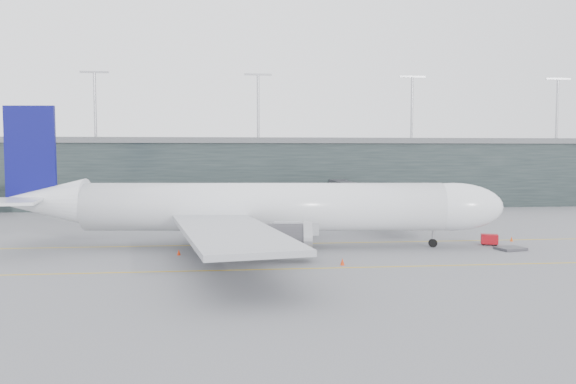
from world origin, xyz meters
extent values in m
plane|color=slate|center=(0.00, 0.00, 0.00)|extent=(320.00, 320.00, 0.00)
cube|color=gold|center=(0.00, -4.00, 0.01)|extent=(160.00, 0.25, 0.02)
cube|color=gold|center=(0.00, -20.00, 0.01)|extent=(160.00, 0.25, 0.02)
cube|color=gold|center=(5.00, 20.00, 0.01)|extent=(0.25, 60.00, 0.02)
cube|color=black|center=(0.00, 58.00, 7.00)|extent=(240.00, 35.00, 14.00)
cube|color=#57595C|center=(0.00, 58.00, 14.60)|extent=(240.00, 36.00, 1.20)
cylinder|color=#9E9EA3|center=(-30.00, 48.00, 22.00)|extent=(0.60, 0.60, 14.00)
cylinder|color=#9E9EA3|center=(5.00, 48.00, 22.00)|extent=(0.60, 0.60, 14.00)
cylinder|color=#9E9EA3|center=(40.00, 48.00, 22.00)|extent=(0.60, 0.60, 14.00)
cylinder|color=#9E9EA3|center=(75.00, 48.00, 22.00)|extent=(0.60, 0.60, 14.00)
cylinder|color=white|center=(2.85, -6.46, 5.17)|extent=(45.25, 10.56, 6.05)
ellipsoid|color=white|center=(26.62, -8.88, 5.17)|extent=(13.25, 7.30, 6.05)
cone|color=white|center=(-24.80, -3.65, 5.85)|extent=(11.26, 6.86, 5.81)
cube|color=#9A9CA2|center=(1.88, -6.36, 2.83)|extent=(16.02, 6.43, 1.95)
cube|color=black|center=(30.31, -9.26, 6.14)|extent=(2.43, 3.13, 0.78)
cube|color=#9A9CA2|center=(-1.59, -21.21, 4.19)|extent=(13.64, 29.39, 0.54)
cylinder|color=#38373C|center=(3.85, -15.88, 2.54)|extent=(7.14, 4.09, 3.41)
cube|color=#9A9CA2|center=(1.47, 8.87, 4.19)|extent=(18.66, 29.52, 0.54)
cylinder|color=#38373C|center=(5.73, 2.56, 2.54)|extent=(7.14, 4.09, 3.41)
cube|color=#0A0B5A|center=(-26.26, -3.50, 12.00)|extent=(6.36, 1.13, 11.70)
cube|color=white|center=(-26.32, -8.89, 6.34)|extent=(6.70, 9.52, 0.34)
cube|color=white|center=(-25.23, 1.78, 6.34)|extent=(8.13, 10.11, 0.34)
cylinder|color=black|center=(24.20, -8.63, 0.54)|extent=(1.11, 0.50, 1.07)
cylinder|color=#9E9EA3|center=(24.20, -8.63, 1.27)|extent=(0.29, 0.29, 2.54)
cylinder|color=black|center=(-1.50, -10.73, 0.63)|extent=(1.31, 0.61, 1.27)
cylinder|color=black|center=(-0.56, -1.41, 0.63)|extent=(1.31, 0.61, 1.27)
cube|color=#2E2E33|center=(21.62, 0.20, 4.89)|extent=(3.14, 3.53, 2.74)
cube|color=#2E2E33|center=(21.60, 8.32, 4.89)|extent=(2.47, 12.72, 2.45)
cube|color=#2E2E33|center=(21.58, 21.04, 4.89)|extent=(2.71, 12.72, 2.54)
cube|color=#2E2E33|center=(21.56, 33.76, 4.89)|extent=(2.96, 12.73, 2.64)
cylinder|color=#9E9EA3|center=(21.60, 9.00, 1.86)|extent=(0.49, 0.49, 3.72)
cube|color=#38373C|center=(21.60, 9.00, 0.34)|extent=(1.96, 1.47, 0.68)
cylinder|color=#2E2E33|center=(21.62, 40.50, 4.89)|extent=(3.91, 3.91, 2.94)
cylinder|color=#2E2E33|center=(21.62, 40.50, 1.76)|extent=(1.76, 1.76, 3.52)
cube|color=#A10B14|center=(32.11, -7.80, 0.80)|extent=(2.39, 1.93, 1.22)
cylinder|color=black|center=(31.25, -7.99, 0.19)|extent=(0.40, 0.26, 0.38)
cylinder|color=black|center=(32.66, -8.49, 0.19)|extent=(0.40, 0.26, 0.38)
cylinder|color=black|center=(31.56, -7.10, 0.19)|extent=(0.40, 0.26, 0.38)
cylinder|color=black|center=(32.98, -7.61, 0.19)|extent=(0.40, 0.26, 0.38)
cube|color=#3A393E|center=(33.02, -11.56, 0.19)|extent=(3.67, 3.19, 0.32)
cube|color=#38373C|center=(-5.24, 9.56, 0.14)|extent=(1.81, 1.45, 0.18)
cube|color=#B8BCC6|center=(-5.24, 9.56, 0.95)|extent=(1.45, 1.36, 1.35)
cube|color=#27439C|center=(-5.24, 9.56, 1.65)|extent=(1.49, 1.40, 0.07)
cube|color=#38373C|center=(-2.89, 12.11, 0.14)|extent=(2.25, 2.00, 0.19)
cube|color=#B5B8C1|center=(-2.89, 12.11, 0.99)|extent=(1.86, 1.80, 1.41)
cube|color=#27439C|center=(-2.89, 12.11, 1.72)|extent=(1.92, 1.86, 0.08)
cube|color=#38373C|center=(-0.15, 11.34, 0.15)|extent=(2.15, 1.78, 0.20)
cube|color=#A9AEB5|center=(-0.15, 11.34, 1.06)|extent=(1.74, 1.65, 1.52)
cube|color=#27439C|center=(-0.15, 11.34, 1.85)|extent=(1.79, 1.70, 0.08)
cone|color=#EE4B0D|center=(36.51, -5.19, 0.34)|extent=(0.42, 0.42, 0.67)
cone|color=red|center=(10.48, -18.65, 0.38)|extent=(0.48, 0.48, 0.76)
cone|color=#FD390E|center=(9.08, 11.09, 0.34)|extent=(0.42, 0.42, 0.67)
cone|color=red|center=(-7.41, -10.91, 0.35)|extent=(0.44, 0.44, 0.70)
camera|label=1|loc=(-1.48, -76.86, 11.97)|focal=35.00mm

